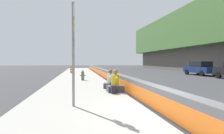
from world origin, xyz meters
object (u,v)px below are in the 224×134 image
object	(u,v)px
seated_person_foreground	(115,85)
seated_person_middle	(110,82)
fire_hydrant	(83,75)
backpack	(114,90)
route_sign_post	(73,47)
construction_barrel	(72,70)
parked_car_fourth	(200,68)

from	to	relation	value
seated_person_foreground	seated_person_middle	distance (m)	1.38
fire_hydrant	backpack	distance (m)	7.00
route_sign_post	construction_barrel	world-z (taller)	route_sign_post
seated_person_foreground	fire_hydrant	bearing A→B (deg)	13.45
seated_person_foreground	construction_barrel	world-z (taller)	seated_person_foreground
construction_barrel	parked_car_fourth	bearing A→B (deg)	-107.35
route_sign_post	backpack	world-z (taller)	route_sign_post
seated_person_foreground	route_sign_post	bearing A→B (deg)	144.24
route_sign_post	backpack	size ratio (longest dim) A/B	9.00
parked_car_fourth	backpack	bearing A→B (deg)	132.25
fire_hydrant	construction_barrel	distance (m)	10.08
fire_hydrant	seated_person_middle	size ratio (longest dim) A/B	0.81
fire_hydrant	backpack	xyz separation A→B (m)	(-6.86, -1.34, -0.25)
seated_person_foreground	backpack	bearing A→B (deg)	160.62
seated_person_middle	construction_barrel	bearing A→B (deg)	10.19
route_sign_post	parked_car_fourth	xyz separation A→B (m)	(14.27, -15.02, -1.35)
seated_person_foreground	backpack	distance (m)	0.57
seated_person_foreground	seated_person_middle	world-z (taller)	seated_person_foreground
construction_barrel	parked_car_fourth	size ratio (longest dim) A/B	0.21
route_sign_post	fire_hydrant	bearing A→B (deg)	-3.22
seated_person_middle	route_sign_post	bearing A→B (deg)	154.44
seated_person_middle	parked_car_fourth	xyz separation A→B (m)	(10.07, -13.01, 0.38)
seated_person_middle	backpack	world-z (taller)	seated_person_middle
seated_person_middle	backpack	distance (m)	1.91
seated_person_middle	construction_barrel	xyz separation A→B (m)	(14.98, 2.69, 0.14)
seated_person_foreground	backpack	size ratio (longest dim) A/B	2.87
seated_person_middle	parked_car_fourth	size ratio (longest dim) A/B	0.24
route_sign_post	seated_person_foreground	size ratio (longest dim) A/B	3.13
seated_person_foreground	construction_barrel	size ratio (longest dim) A/B	1.21
seated_person_middle	fire_hydrant	bearing A→B (deg)	16.72
route_sign_post	seated_person_foreground	bearing A→B (deg)	-35.76
seated_person_foreground	construction_barrel	distance (m)	16.58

